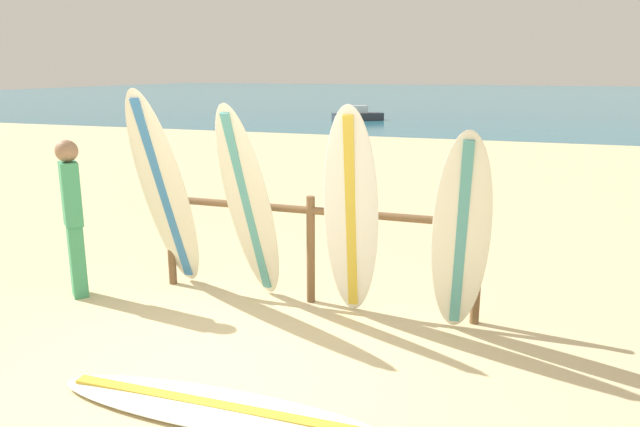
{
  "coord_description": "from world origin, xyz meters",
  "views": [
    {
      "loc": [
        2.41,
        -4.04,
        2.44
      ],
      "look_at": [
        0.31,
        1.99,
        0.91
      ],
      "focal_mm": 33.68,
      "sensor_mm": 36.0,
      "label": 1
    }
  ],
  "objects": [
    {
      "name": "ground_plane",
      "position": [
        0.0,
        0.0,
        0.0
      ],
      "size": [
        120.0,
        120.0,
        0.0
      ],
      "primitive_type": "plane",
      "color": "beige"
    },
    {
      "name": "ocean_water",
      "position": [
        0.0,
        58.0,
        0.0
      ],
      "size": [
        120.0,
        80.0,
        0.01
      ],
      "primitive_type": "cube",
      "color": "teal",
      "rests_on": "ground"
    },
    {
      "name": "surfboard_rack",
      "position": [
        0.31,
        1.69,
        0.77
      ],
      "size": [
        3.54,
        0.09,
        1.16
      ],
      "color": "brown",
      "rests_on": "ground"
    },
    {
      "name": "surfboard_leaning_far_left",
      "position": [
        -1.22,
        1.35,
        1.15
      ],
      "size": [
        0.62,
        1.12,
        2.29
      ],
      "color": "silver",
      "rests_on": "ground"
    },
    {
      "name": "surfboard_leaning_left",
      "position": [
        -0.25,
        1.39,
        1.08
      ],
      "size": [
        0.6,
        0.91,
        2.16
      ],
      "color": "silver",
      "rests_on": "ground"
    },
    {
      "name": "surfboard_leaning_center_left",
      "position": [
        0.87,
        1.3,
        1.08
      ],
      "size": [
        0.63,
        0.8,
        2.17
      ],
      "color": "white",
      "rests_on": "ground"
    },
    {
      "name": "surfboard_leaning_center",
      "position": [
        1.9,
        1.24,
        0.99
      ],
      "size": [
        0.63,
        0.76,
        1.99
      ],
      "color": "white",
      "rests_on": "ground"
    },
    {
      "name": "surfboard_lying_on_sand",
      "position": [
        0.4,
        -0.58,
        0.04
      ],
      "size": [
        2.63,
        0.59,
        0.08
      ],
      "color": "white",
      "rests_on": "ground"
    },
    {
      "name": "beachgoer_standing",
      "position": [
        -2.17,
        1.01,
        0.95
      ],
      "size": [
        0.32,
        0.32,
        1.73
      ],
      "color": "#3F9966",
      "rests_on": "ground"
    },
    {
      "name": "small_boat_offshore",
      "position": [
        -5.67,
        24.92,
        0.26
      ],
      "size": [
        2.48,
        1.96,
        0.71
      ],
      "color": "#333842",
      "rests_on": "ocean_water"
    }
  ]
}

